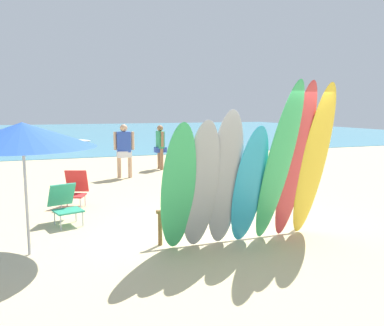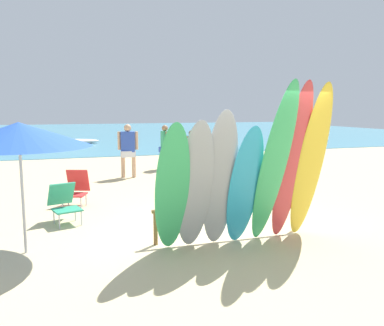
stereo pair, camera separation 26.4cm
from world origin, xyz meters
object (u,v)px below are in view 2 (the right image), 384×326
Objects in this scene: surfboard_grey_1 at (195,187)px; surfboard_yellow_6 at (310,163)px; beachgoer_near_rack at (191,148)px; beach_chair_red at (64,202)px; surfboard_rack at (230,211)px; surfboard_red_5 at (292,163)px; surfboard_green_4 at (274,166)px; beachgoer_photographing at (165,144)px; surfboard_teal_3 at (245,187)px; beach_chair_blue at (76,187)px; beachgoer_strolling at (128,147)px; surfboard_green_0 at (172,189)px; distant_boat at (61,142)px; surfboard_grey_2 at (220,181)px; beach_umbrella at (19,135)px.

surfboard_yellow_6 reaches higher than surfboard_grey_1.
beach_chair_red is at bearing -155.79° from beachgoer_near_rack.
surfboard_red_5 is at bearing -33.09° from surfboard_rack.
beachgoer_photographing is at bearing 82.65° from surfboard_green_4.
surfboard_red_5 is (0.84, -0.01, 0.35)m from surfboard_teal_3.
beach_chair_blue is (-3.37, 3.66, -0.91)m from surfboard_red_5.
surfboard_rack is at bearing 110.38° from beachgoer_strolling.
surfboard_red_5 is at bearing 2.28° from surfboard_green_0.
surfboard_grey_1 is (-0.82, -0.51, 0.58)m from surfboard_rack.
surfboard_green_4 is at bearing -166.77° from surfboard_red_5.
beachgoer_photographing is (0.31, 8.50, -0.40)m from surfboard_green_4.
surfboard_teal_3 is 1.27× the size of beachgoer_photographing.
surfboard_green_4 reaches higher than surfboard_rack.
surfboard_green_4 is (0.44, -0.14, 0.34)m from surfboard_teal_3.
surfboard_green_4 is 4.90m from beach_chair_blue.
distant_boat is at bearing 84.99° from beachgoer_near_rack.
surfboard_rack is 19.25m from distant_boat.
surfboard_grey_2 reaches higher than surfboard_grey_1.
surfboard_teal_3 is 2.41× the size of beach_chair_red.
surfboard_green_4 reaches higher than beach_chair_red.
surfboard_yellow_6 reaches higher than surfboard_rack.
surfboard_grey_2 is at bearing 163.72° from surfboard_green_4.
surfboard_yellow_6 is 7.33m from beachgoer_strolling.
surfboard_grey_1 reaches higher than beach_chair_red.
surfboard_teal_3 is at bearing -1.73° from surfboard_grey_1.
surfboard_red_5 reaches higher than beach_chair_blue.
surfboard_grey_2 is at bearing 3.74° from surfboard_green_0.
beach_chair_blue is 15.90m from distant_boat.
beach_umbrella is at bearing 162.97° from surfboard_green_0.
surfboard_teal_3 is at bearing -128.06° from beachgoer_near_rack.
distant_boat is (-3.12, 19.53, -0.83)m from surfboard_teal_3.
surfboard_green_0 is 2.06m from surfboard_red_5.
beachgoer_near_rack is 0.68× the size of beach_umbrella.
beachgoer_strolling is 2.08× the size of beach_chair_blue.
beachgoer_strolling is (-1.25, 7.15, -0.34)m from surfboard_green_4.
beachgoer_strolling is at bearing 90.02° from surfboard_green_0.
surfboard_green_4 is at bearing -7.35° from surfboard_grey_1.
surfboard_grey_1 reaches higher than surfboard_rack.
surfboard_grey_2 is (0.78, 0.01, 0.09)m from surfboard_green_0.
surfboard_grey_1 is 0.83m from surfboard_teal_3.
surfboard_yellow_6 is at bearing -3.82° from surfboard_teal_3.
surfboard_grey_2 is 0.82× the size of surfboard_green_4.
surfboard_green_0 is 2.45m from beach_umbrella.
surfboard_grey_1 is 6.98m from beachgoer_strolling.
beach_chair_blue is at bearing 135.13° from surfboard_yellow_6.
beach_chair_red is (-1.96, 2.32, -0.63)m from surfboard_grey_1.
beach_umbrella reaches higher than beach_chair_blue.
distant_boat is at bearing 99.30° from surfboard_rack.
surfboard_green_4 reaches higher than surfboard_yellow_6.
surfboard_yellow_6 is 7.72m from beachgoer_near_rack.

